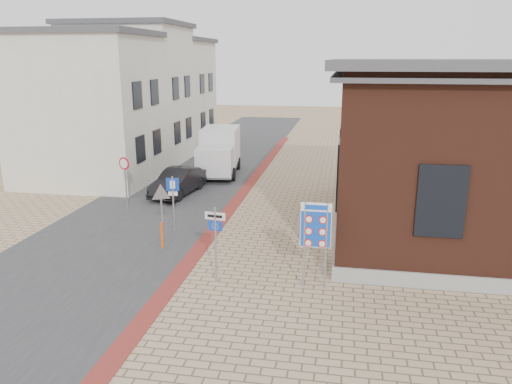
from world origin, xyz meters
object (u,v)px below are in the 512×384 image
Objects in this scene: border_sign at (316,227)px; parking_sign at (173,195)px; bollard at (162,235)px; essen_sign at (215,233)px; box_truck at (219,151)px; sedan at (178,182)px.

border_sign reaches higher than parking_sign.
bollard is (-5.79, 2.34, -1.46)m from border_sign.
border_sign is 1.11× the size of essen_sign.
box_truck is 15.16m from essen_sign.
parking_sign is 2.02m from bollard.
bollard is at bearing 144.33° from essen_sign.
parking_sign is (-2.84, 4.20, -0.05)m from essen_sign.
essen_sign is (4.57, -9.79, 0.95)m from sedan.
essen_sign is at bearing -42.54° from bollard.
border_sign is 3.08m from essen_sign.
sedan is at bearing 121.87° from essen_sign.
essen_sign is 2.48× the size of bollard.
essen_sign is 5.07m from parking_sign.
bollard is (0.12, -1.70, -1.08)m from parking_sign.
box_truck reaches higher than bollard.
box_truck reaches higher than parking_sign.
box_truck is (0.95, 4.94, 0.74)m from sedan.
bollard is at bearing 158.20° from border_sign.
box_truck is 2.21× the size of essen_sign.
parking_sign is at bearing 145.82° from border_sign.
parking_sign is (-5.90, 4.04, -0.38)m from border_sign.
sedan is at bearing -107.64° from box_truck.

